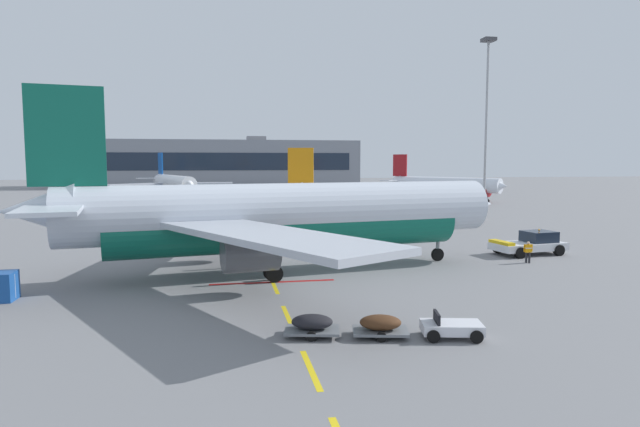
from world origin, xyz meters
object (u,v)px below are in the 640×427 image
object	(u,v)px
airliner_far_right	(173,184)
airliner_mid_left	(380,197)
airliner_far_center	(443,186)
ground_crew_worker	(528,251)
pushback_tug	(530,243)
airliner_foreground	(283,216)
baggage_train	(381,325)
apron_light_mast_far	(487,106)

from	to	relation	value
airliner_far_right	airliner_mid_left	bearing A→B (deg)	-57.29
airliner_far_center	ground_crew_worker	size ratio (longest dim) A/B	14.41
pushback_tug	airliner_far_right	distance (m)	83.30
airliner_foreground	airliner_far_right	world-z (taller)	airliner_foreground
airliner_foreground	airliner_far_right	xyz separation A→B (m)	(-13.91, 79.14, -0.80)
airliner_foreground	baggage_train	world-z (taller)	airliner_foreground
airliner_mid_left	apron_light_mast_far	distance (m)	23.52
airliner_far_center	airliner_far_right	world-z (taller)	airliner_far_right
airliner_far_center	baggage_train	size ratio (longest dim) A/B	2.71
apron_light_mast_far	airliner_far_right	bearing A→B (deg)	140.34
pushback_tug	airliner_mid_left	xyz separation A→B (m)	(-4.62, 28.20, 2.18)
airliner_mid_left	baggage_train	xyz separation A→B (m)	(-13.85, -46.63, -2.56)
airliner_far_right	baggage_train	xyz separation A→B (m)	(16.56, -93.97, -2.62)
baggage_train	ground_crew_worker	size ratio (longest dim) A/B	5.31
airliner_foreground	apron_light_mast_far	size ratio (longest dim) A/B	1.35
airliner_far_right	baggage_train	distance (m)	95.46
baggage_train	airliner_foreground	bearing A→B (deg)	100.09
pushback_tug	airliner_far_right	world-z (taller)	airliner_far_right
airliner_far_right	airliner_foreground	bearing A→B (deg)	-80.03
airliner_mid_left	airliner_far_right	bearing A→B (deg)	122.71
airliner_mid_left	baggage_train	world-z (taller)	airliner_mid_left
airliner_foreground	ground_crew_worker	distance (m)	18.98
pushback_tug	airliner_far_center	world-z (taller)	airliner_far_center
ground_crew_worker	airliner_mid_left	bearing A→B (deg)	94.04
airliner_foreground	ground_crew_worker	world-z (taller)	airliner_foreground
pushback_tug	apron_light_mast_far	bearing A→B (deg)	68.47
airliner_foreground	pushback_tug	size ratio (longest dim) A/B	5.47
airliner_far_right	baggage_train	world-z (taller)	airliner_far_right
apron_light_mast_far	ground_crew_worker	bearing A→B (deg)	-112.78
airliner_mid_left	airliner_far_center	xyz separation A→B (m)	(22.67, 32.27, -0.10)
airliner_foreground	ground_crew_worker	bearing A→B (deg)	0.13
baggage_train	ground_crew_worker	bearing A→B (deg)	42.75
airliner_foreground	baggage_train	distance (m)	15.45
airliner_foreground	ground_crew_worker	size ratio (longest dim) A/B	21.18
airliner_mid_left	ground_crew_worker	distance (m)	31.90
airliner_foreground	airliner_mid_left	size ratio (longest dim) A/B	1.29
pushback_tug	baggage_train	xyz separation A→B (m)	(-18.48, -18.43, -0.38)
airliner_far_right	ground_crew_worker	size ratio (longest dim) A/B	16.51
ground_crew_worker	apron_light_mast_far	size ratio (longest dim) A/B	0.06
airliner_foreground	airliner_far_center	world-z (taller)	airliner_foreground
airliner_far_center	airliner_far_right	bearing A→B (deg)	164.14
pushback_tug	airliner_far_right	size ratio (longest dim) A/B	0.23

